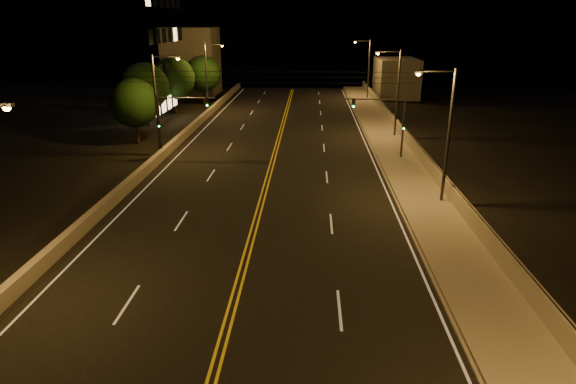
{
  "coord_description": "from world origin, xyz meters",
  "views": [
    {
      "loc": [
        3.15,
        -6.79,
        11.38
      ],
      "look_at": [
        2.0,
        18.0,
        2.5
      ],
      "focal_mm": 30.0,
      "sensor_mm": 36.0,
      "label": 1
    }
  ],
  "objects_px": {
    "streetlight_1": "(445,129)",
    "tree_3": "(203,74)",
    "streetlight_5": "(159,98)",
    "tree_0": "(134,103)",
    "traffic_signal_right": "(391,120)",
    "tree_2": "(174,78)",
    "traffic_signal_left": "(171,118)",
    "streetlight_2": "(395,88)",
    "tree_1": "(145,87)",
    "streetlight_6": "(208,73)",
    "streetlight_3": "(367,65)"
  },
  "relations": [
    {
      "from": "streetlight_5",
      "to": "tree_0",
      "type": "height_order",
      "value": "streetlight_5"
    },
    {
      "from": "streetlight_3",
      "to": "tree_0",
      "type": "distance_m",
      "value": 38.53
    },
    {
      "from": "streetlight_5",
      "to": "tree_2",
      "type": "height_order",
      "value": "streetlight_5"
    },
    {
      "from": "streetlight_2",
      "to": "tree_1",
      "type": "bearing_deg",
      "value": 170.27
    },
    {
      "from": "streetlight_2",
      "to": "streetlight_5",
      "type": "bearing_deg",
      "value": -160.65
    },
    {
      "from": "streetlight_5",
      "to": "traffic_signal_left",
      "type": "bearing_deg",
      "value": -35.04
    },
    {
      "from": "streetlight_1",
      "to": "traffic_signal_right",
      "type": "distance_m",
      "value": 10.76
    },
    {
      "from": "streetlight_2",
      "to": "tree_2",
      "type": "xyz_separation_m",
      "value": [
        -25.62,
        12.28,
        -0.5
      ]
    },
    {
      "from": "traffic_signal_right",
      "to": "streetlight_3",
      "type": "bearing_deg",
      "value": 87.33
    },
    {
      "from": "streetlight_1",
      "to": "tree_1",
      "type": "bearing_deg",
      "value": 138.71
    },
    {
      "from": "streetlight_3",
      "to": "streetlight_6",
      "type": "relative_size",
      "value": 1.0
    },
    {
      "from": "streetlight_1",
      "to": "tree_0",
      "type": "height_order",
      "value": "streetlight_1"
    },
    {
      "from": "streetlight_2",
      "to": "streetlight_6",
      "type": "relative_size",
      "value": 1.0
    },
    {
      "from": "streetlight_6",
      "to": "traffic_signal_left",
      "type": "relative_size",
      "value": 1.6
    },
    {
      "from": "tree_1",
      "to": "streetlight_2",
      "type": "bearing_deg",
      "value": -9.73
    },
    {
      "from": "streetlight_3",
      "to": "streetlight_5",
      "type": "height_order",
      "value": "same"
    },
    {
      "from": "streetlight_1",
      "to": "tree_3",
      "type": "xyz_separation_m",
      "value": [
        -23.53,
        38.82,
        -0.76
      ]
    },
    {
      "from": "streetlight_2",
      "to": "traffic_signal_left",
      "type": "height_order",
      "value": "streetlight_2"
    },
    {
      "from": "streetlight_1",
      "to": "streetlight_5",
      "type": "relative_size",
      "value": 1.0
    },
    {
      "from": "streetlight_2",
      "to": "tree_1",
      "type": "height_order",
      "value": "streetlight_2"
    },
    {
      "from": "streetlight_2",
      "to": "tree_3",
      "type": "height_order",
      "value": "streetlight_2"
    },
    {
      "from": "tree_0",
      "to": "tree_2",
      "type": "height_order",
      "value": "tree_2"
    },
    {
      "from": "streetlight_1",
      "to": "streetlight_5",
      "type": "xyz_separation_m",
      "value": [
        -21.42,
        11.36,
        0.0
      ]
    },
    {
      "from": "streetlight_1",
      "to": "streetlight_5",
      "type": "bearing_deg",
      "value": 152.06
    },
    {
      "from": "streetlight_5",
      "to": "traffic_signal_right",
      "type": "xyz_separation_m",
      "value": [
        19.83,
        -0.83,
        -1.55
      ]
    },
    {
      "from": "traffic_signal_left",
      "to": "tree_1",
      "type": "distance_m",
      "value": 14.51
    },
    {
      "from": "streetlight_5",
      "to": "traffic_signal_left",
      "type": "distance_m",
      "value": 2.13
    },
    {
      "from": "traffic_signal_right",
      "to": "traffic_signal_left",
      "type": "relative_size",
      "value": 1.0
    },
    {
      "from": "tree_0",
      "to": "tree_1",
      "type": "relative_size",
      "value": 0.89
    },
    {
      "from": "streetlight_6",
      "to": "tree_0",
      "type": "distance_m",
      "value": 17.5
    },
    {
      "from": "streetlight_5",
      "to": "tree_0",
      "type": "relative_size",
      "value": 1.39
    },
    {
      "from": "streetlight_3",
      "to": "tree_1",
      "type": "distance_m",
      "value": 34.06
    },
    {
      "from": "tree_3",
      "to": "traffic_signal_right",
      "type": "bearing_deg",
      "value": -52.2
    },
    {
      "from": "traffic_signal_right",
      "to": "tree_0",
      "type": "xyz_separation_m",
      "value": [
        -23.55,
        4.86,
        0.45
      ]
    },
    {
      "from": "tree_2",
      "to": "tree_1",
      "type": "bearing_deg",
      "value": -98.14
    },
    {
      "from": "streetlight_5",
      "to": "tree_0",
      "type": "xyz_separation_m",
      "value": [
        -3.72,
        4.03,
        -1.1
      ]
    },
    {
      "from": "streetlight_3",
      "to": "traffic_signal_right",
      "type": "relative_size",
      "value": 1.6
    },
    {
      "from": "streetlight_2",
      "to": "traffic_signal_left",
      "type": "bearing_deg",
      "value": -157.56
    },
    {
      "from": "streetlight_6",
      "to": "traffic_signal_right",
      "type": "xyz_separation_m",
      "value": [
        19.83,
        -21.93,
        -1.55
      ]
    },
    {
      "from": "streetlight_5",
      "to": "tree_0",
      "type": "bearing_deg",
      "value": 132.7
    },
    {
      "from": "traffic_signal_left",
      "to": "tree_1",
      "type": "height_order",
      "value": "tree_1"
    },
    {
      "from": "streetlight_2",
      "to": "tree_1",
      "type": "distance_m",
      "value": 27.12
    },
    {
      "from": "streetlight_6",
      "to": "streetlight_3",
      "type": "bearing_deg",
      "value": 29.5
    },
    {
      "from": "traffic_signal_left",
      "to": "streetlight_3",
      "type": "bearing_deg",
      "value": 59.28
    },
    {
      "from": "streetlight_1",
      "to": "tree_1",
      "type": "relative_size",
      "value": 1.23
    },
    {
      "from": "tree_0",
      "to": "tree_3",
      "type": "bearing_deg",
      "value": 86.07
    },
    {
      "from": "tree_0",
      "to": "traffic_signal_left",
      "type": "bearing_deg",
      "value": -44.74
    },
    {
      "from": "streetlight_1",
      "to": "streetlight_3",
      "type": "distance_m",
      "value": 44.57
    },
    {
      "from": "streetlight_3",
      "to": "streetlight_2",
      "type": "bearing_deg",
      "value": -90.0
    },
    {
      "from": "tree_2",
      "to": "tree_0",
      "type": "bearing_deg",
      "value": -88.25
    }
  ]
}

